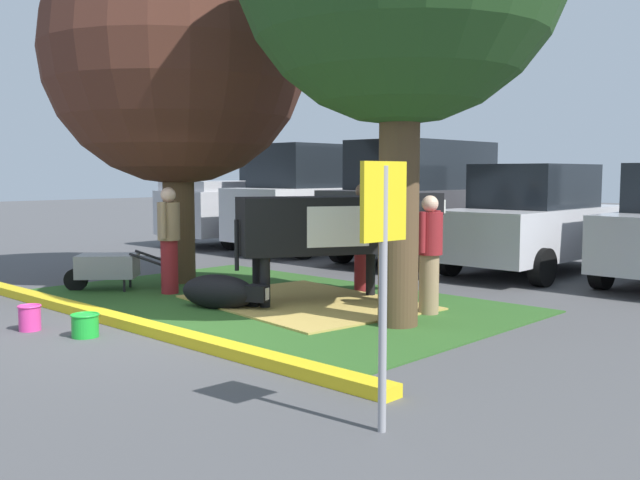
{
  "coord_description": "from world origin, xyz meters",
  "views": [
    {
      "loc": [
        7.12,
        -4.7,
        1.86
      ],
      "look_at": [
        0.13,
        2.66,
        0.9
      ],
      "focal_mm": 39.87,
      "sensor_mm": 36.0,
      "label": 1
    }
  ],
  "objects_px": {
    "person_handler": "(429,252)",
    "sedan_silver": "(534,220)",
    "calf_lying": "(221,292)",
    "parking_sign": "(383,243)",
    "bucket_green": "(85,325)",
    "pickup_truck_maroon": "(263,201)",
    "cow_holstein": "(328,226)",
    "wheelbarrow": "(106,267)",
    "bucket_pink": "(30,317)",
    "person_visitor_far": "(363,234)",
    "suv_black": "(320,198)",
    "shade_tree_left": "(176,53)",
    "person_visitor_near": "(169,237)",
    "suv_dark_grey": "(422,201)"
  },
  "relations": [
    {
      "from": "person_visitor_near",
      "to": "bucket_pink",
      "type": "height_order",
      "value": "person_visitor_near"
    },
    {
      "from": "parking_sign",
      "to": "suv_black",
      "type": "bearing_deg",
      "value": 135.63
    },
    {
      "from": "bucket_green",
      "to": "pickup_truck_maroon",
      "type": "distance_m",
      "value": 11.29
    },
    {
      "from": "calf_lying",
      "to": "shade_tree_left",
      "type": "bearing_deg",
      "value": 156.94
    },
    {
      "from": "parking_sign",
      "to": "suv_dark_grey",
      "type": "bearing_deg",
      "value": 123.74
    },
    {
      "from": "shade_tree_left",
      "to": "person_handler",
      "type": "xyz_separation_m",
      "value": [
        4.64,
        0.63,
        -2.98
      ]
    },
    {
      "from": "shade_tree_left",
      "to": "wheelbarrow",
      "type": "bearing_deg",
      "value": -97.53
    },
    {
      "from": "cow_holstein",
      "to": "suv_dark_grey",
      "type": "bearing_deg",
      "value": 110.98
    },
    {
      "from": "person_handler",
      "to": "cow_holstein",
      "type": "bearing_deg",
      "value": -169.31
    },
    {
      "from": "person_visitor_far",
      "to": "sedan_silver",
      "type": "distance_m",
      "value": 3.97
    },
    {
      "from": "cow_holstein",
      "to": "person_visitor_far",
      "type": "relative_size",
      "value": 1.7
    },
    {
      "from": "calf_lying",
      "to": "pickup_truck_maroon",
      "type": "bearing_deg",
      "value": 134.56
    },
    {
      "from": "cow_holstein",
      "to": "parking_sign",
      "type": "relative_size",
      "value": 1.49
    },
    {
      "from": "calf_lying",
      "to": "suv_black",
      "type": "relative_size",
      "value": 0.29
    },
    {
      "from": "person_handler",
      "to": "bucket_green",
      "type": "xyz_separation_m",
      "value": [
        -2.11,
        -3.73,
        -0.7
      ]
    },
    {
      "from": "calf_lying",
      "to": "parking_sign",
      "type": "xyz_separation_m",
      "value": [
        4.48,
        -2.1,
        1.13
      ]
    },
    {
      "from": "cow_holstein",
      "to": "parking_sign",
      "type": "distance_m",
      "value": 5.09
    },
    {
      "from": "shade_tree_left",
      "to": "person_visitor_near",
      "type": "distance_m",
      "value": 3.16
    },
    {
      "from": "suv_black",
      "to": "cow_holstein",
      "type": "bearing_deg",
      "value": -45.57
    },
    {
      "from": "wheelbarrow",
      "to": "person_visitor_far",
      "type": "bearing_deg",
      "value": 42.35
    },
    {
      "from": "wheelbarrow",
      "to": "sedan_silver",
      "type": "distance_m",
      "value": 7.69
    },
    {
      "from": "cow_holstein",
      "to": "suv_dark_grey",
      "type": "relative_size",
      "value": 0.63
    },
    {
      "from": "person_handler",
      "to": "bucket_pink",
      "type": "height_order",
      "value": "person_handler"
    },
    {
      "from": "shade_tree_left",
      "to": "bucket_pink",
      "type": "relative_size",
      "value": 19.84
    },
    {
      "from": "calf_lying",
      "to": "bucket_green",
      "type": "relative_size",
      "value": 4.08
    },
    {
      "from": "person_handler",
      "to": "parking_sign",
      "type": "xyz_separation_m",
      "value": [
        2.19,
        -3.74,
        0.53
      ]
    },
    {
      "from": "bucket_green",
      "to": "sedan_silver",
      "type": "xyz_separation_m",
      "value": [
        1.22,
        8.4,
        0.84
      ]
    },
    {
      "from": "parking_sign",
      "to": "calf_lying",
      "type": "bearing_deg",
      "value": 154.84
    },
    {
      "from": "person_handler",
      "to": "sedan_silver",
      "type": "distance_m",
      "value": 4.76
    },
    {
      "from": "person_visitor_far",
      "to": "suv_black",
      "type": "bearing_deg",
      "value": 139.92
    },
    {
      "from": "calf_lying",
      "to": "bucket_pink",
      "type": "xyz_separation_m",
      "value": [
        -0.62,
        -2.38,
        -0.08
      ]
    },
    {
      "from": "person_visitor_near",
      "to": "bucket_pink",
      "type": "xyz_separation_m",
      "value": [
        0.89,
        -2.59,
        -0.73
      ]
    },
    {
      "from": "shade_tree_left",
      "to": "person_visitor_far",
      "type": "bearing_deg",
      "value": 27.13
    },
    {
      "from": "calf_lying",
      "to": "sedan_silver",
      "type": "distance_m",
      "value": 6.51
    },
    {
      "from": "shade_tree_left",
      "to": "parking_sign",
      "type": "relative_size",
      "value": 3.1
    },
    {
      "from": "wheelbarrow",
      "to": "person_handler",
      "type": "bearing_deg",
      "value": 21.7
    },
    {
      "from": "person_visitor_near",
      "to": "bucket_green",
      "type": "xyz_separation_m",
      "value": [
        1.68,
        -2.31,
        -0.74
      ]
    },
    {
      "from": "shade_tree_left",
      "to": "suv_dark_grey",
      "type": "bearing_deg",
      "value": 77.74
    },
    {
      "from": "person_visitor_far",
      "to": "parking_sign",
      "type": "distance_m",
      "value": 6.08
    },
    {
      "from": "cow_holstein",
      "to": "sedan_silver",
      "type": "xyz_separation_m",
      "value": [
        0.65,
        4.97,
        -0.13
      ]
    },
    {
      "from": "person_visitor_far",
      "to": "calf_lying",
      "type": "bearing_deg",
      "value": -100.79
    },
    {
      "from": "calf_lying",
      "to": "person_visitor_near",
      "type": "relative_size",
      "value": 0.81
    },
    {
      "from": "bucket_green",
      "to": "person_visitor_near",
      "type": "bearing_deg",
      "value": 126.07
    },
    {
      "from": "person_handler",
      "to": "parking_sign",
      "type": "relative_size",
      "value": 0.81
    },
    {
      "from": "cow_holstein",
      "to": "wheelbarrow",
      "type": "height_order",
      "value": "cow_holstein"
    },
    {
      "from": "bucket_green",
      "to": "pickup_truck_maroon",
      "type": "relative_size",
      "value": 0.06
    },
    {
      "from": "person_handler",
      "to": "person_visitor_far",
      "type": "relative_size",
      "value": 0.92
    },
    {
      "from": "parking_sign",
      "to": "sedan_silver",
      "type": "relative_size",
      "value": 0.44
    },
    {
      "from": "cow_holstein",
      "to": "person_visitor_far",
      "type": "height_order",
      "value": "person_visitor_far"
    },
    {
      "from": "cow_holstein",
      "to": "bucket_green",
      "type": "relative_size",
      "value": 8.91
    }
  ]
}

